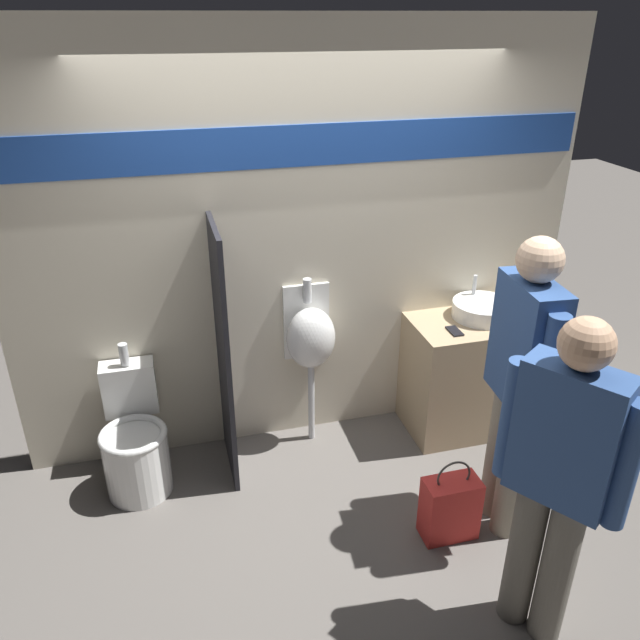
% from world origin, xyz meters
% --- Properties ---
extents(ground_plane, '(16.00, 16.00, 0.00)m').
position_xyz_m(ground_plane, '(0.00, 0.00, 0.00)').
color(ground_plane, '#5B5651').
extents(display_wall, '(3.68, 0.07, 2.70)m').
position_xyz_m(display_wall, '(0.00, 0.60, 1.36)').
color(display_wall, beige).
rests_on(display_wall, ground_plane).
extents(sink_counter, '(1.10, 0.53, 0.83)m').
position_xyz_m(sink_counter, '(1.24, 0.31, 0.42)').
color(sink_counter, tan).
rests_on(sink_counter, ground_plane).
extents(sink_basin, '(0.41, 0.41, 0.25)m').
position_xyz_m(sink_basin, '(1.19, 0.36, 0.89)').
color(sink_basin, white).
rests_on(sink_basin, sink_counter).
extents(cell_phone, '(0.07, 0.14, 0.01)m').
position_xyz_m(cell_phone, '(0.91, 0.20, 0.84)').
color(cell_phone, black).
rests_on(cell_phone, sink_counter).
extents(divider_near_counter, '(0.03, 0.55, 1.65)m').
position_xyz_m(divider_near_counter, '(-0.57, 0.29, 0.82)').
color(divider_near_counter, black).
rests_on(divider_near_counter, ground_plane).
extents(urinal_near_counter, '(0.32, 0.26, 1.17)m').
position_xyz_m(urinal_near_counter, '(0.01, 0.45, 0.79)').
color(urinal_near_counter, silver).
rests_on(urinal_near_counter, ground_plane).
extents(toilet, '(0.41, 0.57, 0.90)m').
position_xyz_m(toilet, '(-1.16, 0.25, 0.30)').
color(toilet, white).
rests_on(toilet, ground_plane).
extents(person_in_vest, '(0.39, 0.50, 1.66)m').
position_xyz_m(person_in_vest, '(0.67, -1.28, 0.92)').
color(person_in_vest, '#666056').
rests_on(person_in_vest, ground_plane).
extents(person_with_lanyard, '(0.23, 0.61, 1.75)m').
position_xyz_m(person_with_lanyard, '(0.88, -0.61, 0.96)').
color(person_with_lanyard, gray).
rests_on(person_with_lanyard, ground_plane).
extents(shopping_bag, '(0.31, 0.17, 0.52)m').
position_xyz_m(shopping_bag, '(0.54, -0.65, 0.19)').
color(shopping_bag, red).
rests_on(shopping_bag, ground_plane).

